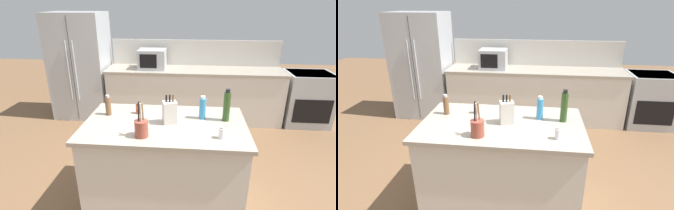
% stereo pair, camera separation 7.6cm
% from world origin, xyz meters
% --- Properties ---
extents(ground_plane, '(14.00, 14.00, 0.00)m').
position_xyz_m(ground_plane, '(0.00, 0.00, 0.00)').
color(ground_plane, brown).
extents(back_counter_run, '(3.09, 0.66, 0.94)m').
position_xyz_m(back_counter_run, '(0.30, 2.20, 0.47)').
color(back_counter_run, beige).
rests_on(back_counter_run, ground_plane).
extents(wall_backsplash, '(3.05, 0.03, 0.46)m').
position_xyz_m(wall_backsplash, '(0.30, 2.52, 1.17)').
color(wall_backsplash, beige).
rests_on(wall_backsplash, back_counter_run).
extents(kitchen_island, '(1.59, 0.93, 0.94)m').
position_xyz_m(kitchen_island, '(0.00, 0.00, 0.47)').
color(kitchen_island, beige).
rests_on(kitchen_island, ground_plane).
extents(refrigerator, '(0.97, 0.75, 1.88)m').
position_xyz_m(refrigerator, '(-1.77, 2.25, 0.94)').
color(refrigerator, '#ADB2B7').
rests_on(refrigerator, ground_plane).
extents(range_oven, '(0.76, 0.65, 0.92)m').
position_xyz_m(range_oven, '(2.26, 2.20, 0.47)').
color(range_oven, '#ADB2B7').
rests_on(range_oven, ground_plane).
extents(microwave, '(0.47, 0.39, 0.33)m').
position_xyz_m(microwave, '(-0.44, 2.20, 1.11)').
color(microwave, '#ADB2B7').
rests_on(microwave, back_counter_run).
extents(knife_block, '(0.15, 0.13, 0.29)m').
position_xyz_m(knife_block, '(0.05, 0.01, 1.05)').
color(knife_block, beige).
rests_on(knife_block, kitchen_island).
extents(utensil_crock, '(0.12, 0.12, 0.32)m').
position_xyz_m(utensil_crock, '(-0.18, -0.29, 1.02)').
color(utensil_crock, brown).
rests_on(utensil_crock, kitchen_island).
extents(pepper_grinder, '(0.06, 0.06, 0.22)m').
position_xyz_m(pepper_grinder, '(-0.61, 0.15, 1.04)').
color(pepper_grinder, brown).
rests_on(pepper_grinder, kitchen_island).
extents(spice_jar_paprika, '(0.05, 0.05, 0.11)m').
position_xyz_m(spice_jar_paprika, '(-0.30, 0.21, 0.99)').
color(spice_jar_paprika, '#B73D1E').
rests_on(spice_jar_paprika, kitchen_island).
extents(salt_shaker, '(0.05, 0.05, 0.11)m').
position_xyz_m(salt_shaker, '(0.52, -0.26, 0.99)').
color(salt_shaker, silver).
rests_on(salt_shaker, kitchen_island).
extents(dish_soap_bottle, '(0.07, 0.07, 0.24)m').
position_xyz_m(dish_soap_bottle, '(0.37, 0.14, 1.05)').
color(dish_soap_bottle, '#3384BC').
rests_on(dish_soap_bottle, kitchen_island).
extents(olive_oil_bottle, '(0.07, 0.07, 0.33)m').
position_xyz_m(olive_oil_bottle, '(0.60, 0.11, 1.09)').
color(olive_oil_bottle, '#2D4C1E').
rests_on(olive_oil_bottle, kitchen_island).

